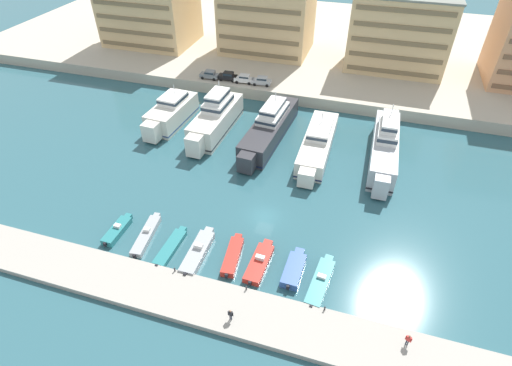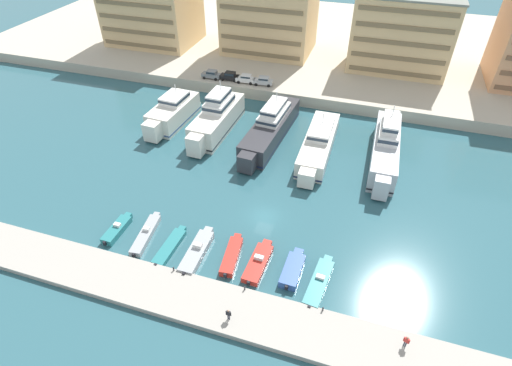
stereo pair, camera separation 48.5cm
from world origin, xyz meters
The scene contains 27 objects.
ground_plane centered at (0.00, 0.00, 0.00)m, with size 400.00×400.00×0.00m, color #2D5B66.
quay_promenade centered at (0.00, 68.55, 1.19)m, with size 180.00×70.00×2.38m, color #BCB29E.
pier_dock centered at (0.00, -15.99, 0.37)m, with size 120.00×6.20×0.74m, color #A8A399.
yacht_ivory_far_left centered at (-24.26, 19.73, 2.23)m, with size 5.84×15.67×7.11m.
yacht_ivory_left centered at (-15.11, 19.67, 2.70)m, with size 5.40×19.03×9.00m.
yacht_charcoal_mid_left centered at (-4.93, 20.21, 2.27)m, with size 6.25×23.26×7.89m.
yacht_ivory_center_left centered at (4.20, 18.37, 1.80)m, with size 4.69×20.82×6.23m.
yacht_silver_center centered at (15.22, 19.51, 2.64)m, with size 4.24×22.07×8.90m.
motorboat_teal_far_left centered at (-18.31, -8.91, 0.47)m, with size 1.74×6.10×1.29m.
motorboat_grey_left centered at (-14.11, -8.51, 0.43)m, with size 2.36×8.14×1.27m.
motorboat_teal_mid_left centered at (-10.03, -9.50, 0.36)m, with size 1.93×7.39×0.81m.
motorboat_grey_center_left centered at (-6.23, -9.29, 0.53)m, with size 2.11×8.35×1.59m.
motorboat_red_center centered at (-1.75, -8.54, 0.46)m, with size 2.34×7.08×0.92m.
motorboat_red_center_right centered at (1.82, -8.54, 0.43)m, with size 2.39×7.43×1.32m.
motorboat_blue_mid_right centered at (6.22, -8.40, 0.53)m, with size 2.27×6.35×1.05m.
motorboat_teal_right centered at (9.66, -9.19, 0.42)m, with size 2.67×8.30×1.17m.
car_grey_far_left centered at (-22.86, 35.85, 3.36)m, with size 4.11×1.94×1.80m.
car_black_left centered at (-18.76, 36.31, 3.36)m, with size 4.14×1.99×1.80m.
car_white_mid_left centered at (-15.03, 36.08, 3.36)m, with size 4.18×2.09×1.80m.
car_silver_center_left centered at (-11.13, 36.19, 3.36)m, with size 4.24×2.22×1.80m.
apartment_block_far_left centered at (-45.57, 52.87, 12.18)m, with size 21.87×16.20×21.50m.
apartment_block_mid_left centered at (14.94, 53.95, 10.52)m, with size 21.26×13.35×18.17m.
pedestrian_near_edge centered at (19.54, -14.71, 1.74)m, with size 0.62×0.38×1.69m.
pedestrian_mid_deck centered at (1.18, -17.31, 1.72)m, with size 0.64×0.23×1.66m.
bollard_west centered at (-7.58, -13.14, 1.07)m, with size 0.20×0.20×0.61m.
bollard_west_mid centered at (1.59, -13.14, 1.07)m, with size 0.20×0.20×0.61m.
bollard_east_mid centered at (10.76, -13.14, 1.07)m, with size 0.20×0.20×0.61m.
Camera 1 is at (10.96, -39.78, 39.81)m, focal length 28.00 mm.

